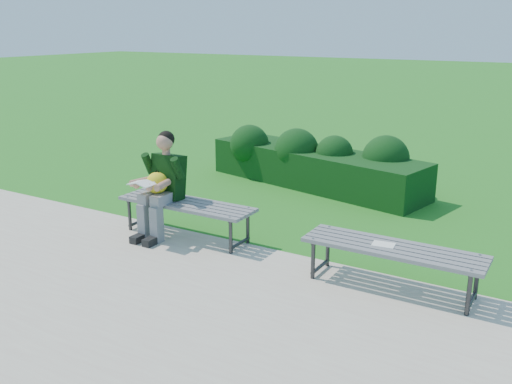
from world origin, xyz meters
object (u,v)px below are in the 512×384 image
(hedge, at_px, (316,162))
(bench_left, at_px, (186,206))
(paper_sheet, at_px, (384,244))
(bench_right, at_px, (393,252))
(seated_boy, at_px, (161,182))

(hedge, relative_size, bench_left, 2.20)
(hedge, distance_m, bench_left, 3.09)
(bench_left, relative_size, paper_sheet, 7.58)
(bench_right, bearing_deg, bench_left, 177.11)
(paper_sheet, bearing_deg, bench_left, 177.00)
(seated_boy, distance_m, paper_sheet, 2.88)
(bench_right, distance_m, paper_sheet, 0.12)
(hedge, distance_m, paper_sheet, 3.91)
(bench_left, relative_size, seated_boy, 1.37)
(paper_sheet, bearing_deg, bench_right, 0.00)
(bench_left, height_order, paper_sheet, bench_left)
(bench_right, distance_m, seated_boy, 2.99)
(bench_left, distance_m, bench_right, 2.68)
(bench_right, xyz_separation_m, paper_sheet, (-0.10, 0.00, 0.06))
(seated_boy, height_order, paper_sheet, seated_boy)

